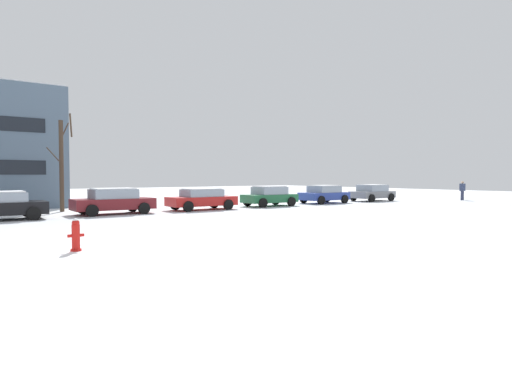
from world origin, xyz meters
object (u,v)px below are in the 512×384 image
Objects in this scene: fire_hydrant at (76,235)px; parked_car_red at (202,199)px; parked_car_blue at (324,194)px; parked_car_black at (1,205)px; parked_car_gray at (372,193)px; pedestrian_crossing at (462,189)px; parked_car_green at (269,196)px; parked_car_maroon at (113,201)px.

fire_hydrant is 14.80m from parked_car_red.
parked_car_blue is (10.84, 0.15, 0.02)m from parked_car_red.
parked_car_gray is (27.11, -0.17, -0.00)m from parked_car_black.
parked_car_blue is at bearing 161.85° from pedestrian_crossing.
parked_car_green is (16.26, 0.04, 0.00)m from parked_car_black.
fire_hydrant is at bearing -152.14° from parked_car_blue.
pedestrian_crossing is at bearing -6.73° from parked_car_black.
parked_car_blue is 1.00× the size of parked_car_gray.
parked_car_gray reaches higher than fire_hydrant.
pedestrian_crossing reaches higher than fire_hydrant.
parked_car_gray is at bearing 151.90° from pedestrian_crossing.
parked_car_maroon is at bearing 177.48° from parked_car_red.
parked_car_blue is at bearing 0.66° from parked_car_green.
parked_car_black is 21.69m from parked_car_blue.
fire_hydrant is at bearing -112.49° from parked_car_maroon.
parked_car_red reaches higher than fire_hydrant.
pedestrian_crossing reaches higher than parked_car_gray.
parked_car_red is at bearing 170.32° from pedestrian_crossing.
parked_car_gray is at bearing 22.24° from fire_hydrant.
parked_car_gray is (10.84, -0.21, -0.00)m from parked_car_green.
parked_car_green is (5.42, 0.09, 0.03)m from parked_car_red.
parked_car_maroon is at bearing 179.03° from parked_car_gray.
parked_car_gray is at bearing -1.14° from parked_car_green.
parked_car_black is at bearing -179.72° from parked_car_blue.
fire_hydrant is 12.04m from parked_car_maroon.
parked_car_gray reaches higher than parked_car_black.
parked_car_blue reaches higher than fire_hydrant.
parked_car_maroon is 21.69m from parked_car_gray.
parked_car_gray is at bearing -0.97° from parked_car_maroon.
parked_car_maroon reaches higher than fire_hydrant.
parked_car_blue is at bearing 177.07° from parked_car_gray.
parked_car_green is 18.58m from pedestrian_crossing.
parked_car_green is at bearing 0.16° from parked_car_black.
parked_car_gray is 2.32× the size of pedestrian_crossing.
parked_car_gray is at bearing -0.46° from parked_car_red.
fire_hydrant is 23.60m from parked_car_blue.
parked_car_maroon reaches higher than parked_car_green.
parked_car_red is 5.42m from parked_car_green.
parked_car_maroon is 16.26m from parked_car_blue.
parked_car_green is (10.84, -0.15, -0.02)m from parked_car_maroon.
parked_car_black is at bearing 173.27° from pedestrian_crossing.
parked_car_black is 5.43m from parked_car_maroon.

